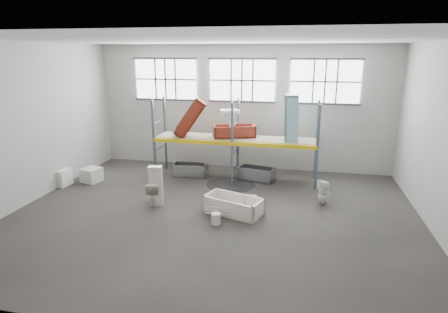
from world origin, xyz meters
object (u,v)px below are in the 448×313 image
(carton_near, at_px, (59,177))
(bathtub_beige, at_px, (233,205))
(blue_tub_upright, at_px, (292,118))
(bucket, at_px, (216,219))
(toilet_white, at_px, (324,192))
(rust_tub_flat, at_px, (234,131))
(cistern_tall, at_px, (156,186))
(steel_tub_left, at_px, (190,170))
(steel_tub_right, at_px, (256,174))
(toilet_beige, at_px, (154,192))

(carton_near, bearing_deg, bathtub_beige, -9.62)
(blue_tub_upright, relative_size, bucket, 5.40)
(toilet_white, bearing_deg, rust_tub_flat, -144.26)
(bathtub_beige, height_order, cistern_tall, cistern_tall)
(steel_tub_left, xyz_separation_m, steel_tub_right, (2.61, 0.03, 0.01))
(bathtub_beige, relative_size, carton_near, 2.49)
(toilet_white, relative_size, blue_tub_upright, 0.47)
(blue_tub_upright, bearing_deg, toilet_beige, -144.16)
(blue_tub_upright, bearing_deg, carton_near, -165.47)
(blue_tub_upright, bearing_deg, cistern_tall, -142.45)
(steel_tub_left, relative_size, blue_tub_upright, 0.78)
(cistern_tall, distance_m, steel_tub_right, 4.14)
(cistern_tall, xyz_separation_m, bucket, (2.16, -0.98, -0.48))
(cistern_tall, relative_size, bucket, 4.02)
(bathtub_beige, xyz_separation_m, toilet_beige, (-2.63, 0.25, 0.11))
(bucket, height_order, carton_near, carton_near)
(toilet_beige, height_order, steel_tub_left, toilet_beige)
(bathtub_beige, distance_m, toilet_white, 2.98)
(rust_tub_flat, bearing_deg, carton_near, -159.89)
(steel_tub_left, distance_m, blue_tub_upright, 4.39)
(toilet_white, xyz_separation_m, carton_near, (-9.33, -0.16, -0.10))
(steel_tub_right, relative_size, bucket, 4.30)
(steel_tub_right, distance_m, carton_near, 7.23)
(toilet_white, height_order, bucket, toilet_white)
(steel_tub_left, height_order, rust_tub_flat, rust_tub_flat)
(cistern_tall, xyz_separation_m, steel_tub_right, (2.79, 3.03, -0.38))
(carton_near, bearing_deg, bucket, -17.22)
(bathtub_beige, bearing_deg, steel_tub_right, 103.72)
(toilet_beige, height_order, cistern_tall, cistern_tall)
(toilet_white, bearing_deg, bathtub_beige, -86.66)
(toilet_beige, bearing_deg, carton_near, -24.60)
(bathtub_beige, relative_size, blue_tub_upright, 1.02)
(bathtub_beige, xyz_separation_m, toilet_white, (2.68, 1.29, 0.15))
(carton_near, bearing_deg, steel_tub_right, 16.56)
(rust_tub_flat, distance_m, carton_near, 6.61)
(bucket, distance_m, carton_near, 6.60)
(toilet_beige, bearing_deg, cistern_tall, 128.97)
(toilet_white, relative_size, bucket, 2.54)
(toilet_beige, relative_size, bucket, 2.28)
(carton_near, bearing_deg, cistern_tall, -13.22)
(toilet_beige, height_order, blue_tub_upright, blue_tub_upright)
(rust_tub_flat, bearing_deg, toilet_beige, -123.26)
(bathtub_beige, xyz_separation_m, steel_tub_left, (-2.33, 3.15, -0.01))
(bucket, bearing_deg, steel_tub_left, 116.45)
(toilet_white, height_order, rust_tub_flat, rust_tub_flat)
(steel_tub_right, height_order, carton_near, carton_near)
(toilet_beige, xyz_separation_m, steel_tub_right, (2.91, 2.93, -0.11))
(steel_tub_left, bearing_deg, bathtub_beige, -53.57)
(bucket, bearing_deg, blue_tub_upright, 65.54)
(cistern_tall, bearing_deg, blue_tub_upright, 24.95)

